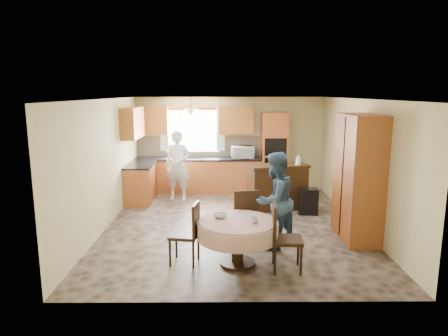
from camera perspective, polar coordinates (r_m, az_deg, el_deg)
floor at (r=8.11m, az=1.30°, el=-8.12°), size 5.00×6.00×0.01m
ceiling at (r=7.67m, az=1.38°, el=9.84°), size 5.00×6.00×0.01m
wall_back at (r=10.76m, az=0.85°, el=3.45°), size 5.00×0.02×2.50m
wall_front at (r=4.87m, az=2.43°, el=-5.67°), size 5.00×0.02×2.50m
wall_left at (r=8.11m, az=-16.61°, el=0.56°), size 0.02×6.00×2.50m
wall_right at (r=8.26m, az=18.96°, el=0.60°), size 0.02×6.00×2.50m
window at (r=10.72m, az=-4.51°, el=5.28°), size 1.40×0.03×1.10m
curtain_left at (r=10.75m, az=-8.55°, el=5.47°), size 0.22×0.02×1.15m
curtain_right at (r=10.64m, az=-0.49°, el=5.54°), size 0.22×0.02×1.15m
base_cab_back at (r=10.61m, az=-3.72°, el=-1.11°), size 3.30×0.60×0.88m
counter_back at (r=10.53m, az=-3.75°, el=1.34°), size 3.30×0.64×0.04m
base_cab_left at (r=9.91m, az=-11.84°, el=-2.18°), size 0.60×1.20×0.88m
counter_left at (r=9.82m, az=-11.94°, el=0.44°), size 0.64×1.20×0.04m
backsplash at (r=10.77m, az=-3.68°, el=3.06°), size 3.30×0.02×0.55m
wall_cab_left at (r=10.68m, az=-10.26°, el=6.78°), size 0.85×0.33×0.72m
wall_cab_right at (r=10.53m, az=1.70°, el=6.90°), size 0.90×0.33×0.72m
wall_cab_side at (r=9.72m, az=-12.96°, el=6.30°), size 0.33×1.20×0.72m
oven_tower at (r=10.57m, az=7.14°, el=2.19°), size 0.66×0.62×2.12m
oven_upper at (r=10.23m, az=7.39°, el=2.98°), size 0.56×0.01×0.45m
oven_lower at (r=10.31m, az=7.32°, el=0.22°), size 0.56×0.01×0.45m
pendant at (r=10.21m, az=-4.75°, el=7.92°), size 0.36×0.36×0.18m
sideboard at (r=9.14m, az=7.65°, el=-2.89°), size 1.44×0.87×0.96m
space_heater at (r=8.93m, az=11.93°, el=-4.66°), size 0.45×0.34×0.57m
cupboard at (r=7.51m, az=18.71°, el=-1.33°), size 0.59×1.18×2.25m
dining_table at (r=6.18m, az=1.96°, el=-8.91°), size 1.24×1.24×0.70m
chair_left at (r=6.24m, az=-4.99°, el=-8.83°), size 0.48×0.48×0.98m
chair_back at (r=6.90m, az=3.01°, el=-6.67°), size 0.49×0.49×1.01m
chair_right at (r=6.05m, az=8.27°, el=-9.32°), size 0.47×0.47×1.02m
framed_picture at (r=9.16m, az=16.79°, el=3.36°), size 0.06×0.55×0.46m
microwave at (r=10.45m, az=2.66°, el=2.27°), size 0.60×0.43×0.32m
person_sink at (r=9.83m, az=-6.62°, el=0.36°), size 0.69×0.51×1.72m
person_dining at (r=6.81m, az=7.25°, el=-4.64°), size 1.02×1.00×1.66m
bowl_sideboard at (r=8.98m, az=4.98°, el=0.23°), size 0.23×0.23×0.05m
bottle_sideboard at (r=9.09m, az=10.55°, el=1.02°), size 0.13×0.13×0.30m
cup_table at (r=6.02m, az=4.39°, el=-7.45°), size 0.12×0.12×0.09m
bowl_table at (r=6.26m, az=-0.55°, el=-6.79°), size 0.26×0.26×0.07m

